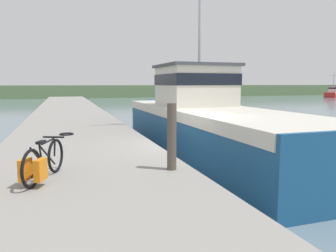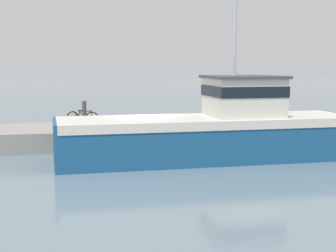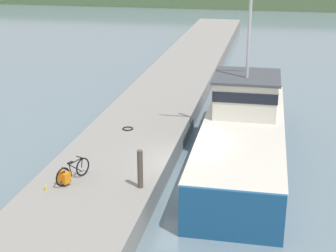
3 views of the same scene
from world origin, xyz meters
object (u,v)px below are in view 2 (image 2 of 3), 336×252
object	(u,v)px
bicycle_touring	(80,118)
mooring_post	(84,116)
fishing_boat_main	(222,129)
water_bottle_by_bike	(64,122)

from	to	relation	value
bicycle_touring	mooring_post	size ratio (longest dim) A/B	1.14
fishing_boat_main	water_bottle_by_bike	distance (m)	9.31
fishing_boat_main	mooring_post	size ratio (longest dim) A/B	10.70
fishing_boat_main	bicycle_touring	xyz separation A→B (m)	(-5.91, -5.82, 0.01)
water_bottle_by_bike	mooring_post	bearing A→B (deg)	15.77
fishing_boat_main	bicycle_touring	world-z (taller)	fishing_boat_main
mooring_post	water_bottle_by_bike	bearing A→B (deg)	-164.23
mooring_post	water_bottle_by_bike	world-z (taller)	mooring_post
mooring_post	fishing_boat_main	bearing A→B (deg)	60.15
bicycle_touring	water_bottle_by_bike	size ratio (longest dim) A/B	8.58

